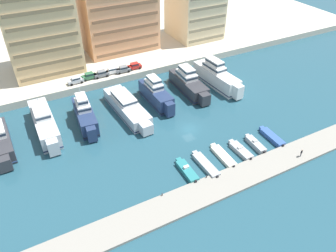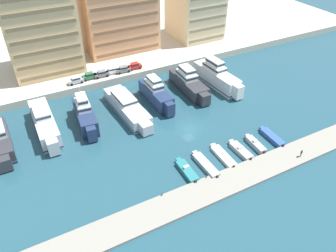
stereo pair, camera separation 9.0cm
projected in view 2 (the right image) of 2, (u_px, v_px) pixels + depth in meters
name	position (u px, v px, depth m)	size (l,w,h in m)	color
ground_plane	(189.00, 129.00, 73.71)	(400.00, 400.00, 0.00)	#234C5B
quay_promenade	(100.00, 35.00, 116.93)	(180.00, 70.00, 1.99)	beige
pier_dock	(238.00, 178.00, 61.09)	(120.00, 5.79, 0.52)	gray
yacht_silver_left	(44.00, 123.00, 71.90)	(4.23, 19.33, 7.11)	silver
yacht_navy_mid_left	(85.00, 115.00, 73.91)	(4.86, 15.34, 8.52)	navy
yacht_silver_center_left	(127.00, 107.00, 77.84)	(5.70, 20.74, 6.02)	silver
yacht_navy_center	(156.00, 94.00, 81.09)	(3.96, 15.09, 8.40)	navy
yacht_charcoal_center_right	(189.00, 83.00, 85.91)	(4.89, 17.21, 8.10)	#333338
yacht_white_mid_right	(217.00, 76.00, 88.18)	(5.08, 18.75, 8.80)	white
motorboat_teal_far_left	(187.00, 171.00, 62.32)	(2.02, 7.14, 1.45)	teal
motorboat_grey_left	(205.00, 165.00, 63.70)	(1.97, 8.32, 0.92)	#9EA3A8
motorboat_cream_mid_left	(223.00, 156.00, 65.86)	(2.15, 7.79, 0.83)	beige
motorboat_grey_center_left	(240.00, 150.00, 67.08)	(1.98, 6.83, 1.34)	#9EA3A8
motorboat_grey_center	(255.00, 144.00, 68.57)	(1.94, 6.40, 1.47)	#9EA3A8
motorboat_blue_center_right	(272.00, 137.00, 70.57)	(2.08, 7.39, 0.99)	#33569E
car_silver_far_left	(76.00, 80.00, 85.95)	(4.14, 2.01, 1.80)	#B7BCC1
car_green_left	(89.00, 76.00, 87.79)	(4.16, 2.04, 1.80)	#2D6642
car_grey_mid_left	(101.00, 74.00, 88.81)	(4.14, 2.00, 1.80)	slate
car_white_center_left	(112.00, 70.00, 90.28)	(4.12, 1.95, 1.80)	white
car_grey_center	(123.00, 69.00, 90.97)	(4.15, 2.03, 1.80)	slate
car_red_center_right	(134.00, 66.00, 92.57)	(4.15, 2.03, 1.80)	red
apartment_block_far_left	(38.00, 22.00, 85.31)	(18.47, 14.81, 28.72)	#E0BC84
apartment_block_left	(118.00, 5.00, 96.49)	(22.28, 12.54, 29.25)	tan
apartment_block_mid_left	(195.00, 11.00, 108.62)	(14.96, 16.25, 18.89)	beige
pedestrian_near_edge	(302.00, 153.00, 64.90)	(0.63, 0.40, 1.75)	#282D3D
bollard_west	(162.00, 194.00, 57.13)	(0.20, 0.20, 0.61)	#2D2D33
bollard_west_mid	(206.00, 176.00, 60.61)	(0.20, 0.20, 0.61)	#2D2D33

